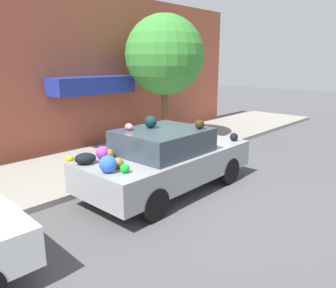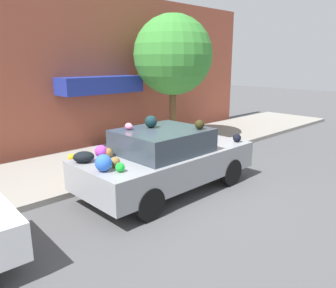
# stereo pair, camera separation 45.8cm
# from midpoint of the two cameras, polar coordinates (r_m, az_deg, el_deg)

# --- Properties ---
(ground_plane) EXTENTS (60.00, 60.00, 0.00)m
(ground_plane) POSITION_cam_midpoint_polar(r_m,az_deg,el_deg) (7.83, -1.87, -7.89)
(ground_plane) COLOR #4C4C4F
(sidewalk_curb) EXTENTS (24.00, 3.20, 0.14)m
(sidewalk_curb) POSITION_cam_midpoint_polar(r_m,az_deg,el_deg) (9.79, -13.19, -3.27)
(sidewalk_curb) COLOR gray
(sidewalk_curb) RESTS_ON ground
(building_facade) EXTENTS (18.00, 1.20, 5.27)m
(building_facade) POSITION_cam_midpoint_polar(r_m,az_deg,el_deg) (11.31, -20.20, 11.67)
(building_facade) COLOR #9E4C38
(building_facade) RESTS_ON ground
(street_tree) EXTENTS (2.77, 2.77, 4.41)m
(street_tree) POSITION_cam_midpoint_polar(r_m,az_deg,el_deg) (11.78, -1.74, 15.18)
(street_tree) COLOR brown
(street_tree) RESTS_ON sidewalk_curb
(fire_hydrant) EXTENTS (0.20, 0.20, 0.70)m
(fire_hydrant) POSITION_cam_midpoint_polar(r_m,az_deg,el_deg) (8.06, -18.20, -4.33)
(fire_hydrant) COLOR gold
(fire_hydrant) RESTS_ON sidewalk_curb
(art_car) EXTENTS (4.27, 1.92, 1.76)m
(art_car) POSITION_cam_midpoint_polar(r_m,az_deg,el_deg) (7.51, -2.09, -2.61)
(art_car) COLOR gray
(art_car) RESTS_ON ground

